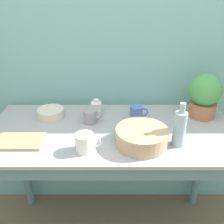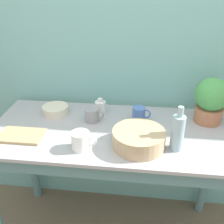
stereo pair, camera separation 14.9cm
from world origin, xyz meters
name	(u,v)px [view 2 (the right image)]	position (x,y,z in m)	size (l,w,h in m)	color
wall_back	(119,59)	(0.00, 0.72, 1.20)	(6.00, 0.05, 2.40)	#70ADA8
counter_table	(112,156)	(0.00, 0.31, 0.72)	(1.46, 0.67, 0.89)	slate
potted_plant	(211,100)	(0.58, 0.51, 1.04)	(0.20, 0.20, 0.28)	#A36647
bowl_wash_large	(139,139)	(0.16, 0.19, 0.93)	(0.28, 0.28, 0.09)	tan
bottle_tall	(178,132)	(0.35, 0.19, 0.99)	(0.07, 0.07, 0.25)	#93B2BC
bottle_short	(100,107)	(-0.10, 0.54, 0.93)	(0.07, 0.07, 0.10)	white
mug_white	(81,141)	(-0.14, 0.13, 0.94)	(0.13, 0.10, 0.10)	white
mug_grey	(92,115)	(-0.13, 0.43, 0.93)	(0.12, 0.09, 0.08)	gray
mug_blue	(139,114)	(0.15, 0.47, 0.93)	(0.12, 0.08, 0.09)	#4C70B7
bowl_small_cream	(55,110)	(-0.39, 0.50, 0.91)	(0.17, 0.17, 0.05)	beige
tray_board	(22,135)	(-0.50, 0.20, 0.90)	(0.25, 0.16, 0.02)	tan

